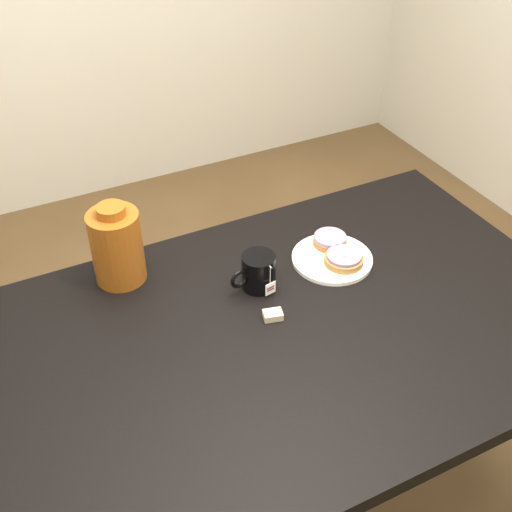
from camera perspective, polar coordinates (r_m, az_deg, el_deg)
name	(u,v)px	position (r m, az deg, el deg)	size (l,w,h in m)	color
ground_plane	(285,501)	(2.10, 2.63, -20.95)	(4.00, 4.00, 0.00)	brown
table	(293,349)	(1.57, 3.32, -8.29)	(1.40, 0.90, 0.75)	black
plate	(332,258)	(1.70, 6.78, -0.18)	(0.21, 0.21, 0.02)	white
bagel_back	(330,240)	(1.73, 6.59, 1.41)	(0.09, 0.09, 0.03)	brown
bagel_front	(344,259)	(1.67, 7.82, -0.24)	(0.13, 0.13, 0.03)	brown
mug	(258,272)	(1.58, 0.17, -1.40)	(0.13, 0.10, 0.09)	black
teabag_pouch	(273,315)	(1.52, 1.51, -5.27)	(0.04, 0.03, 0.02)	#C6B793
bagel_package	(117,246)	(1.61, -12.27, 0.89)	(0.14, 0.14, 0.22)	#612D0C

